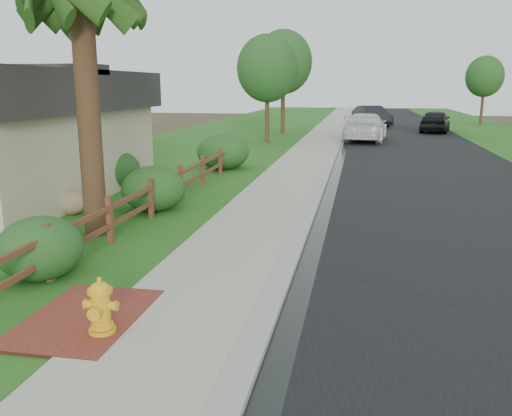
% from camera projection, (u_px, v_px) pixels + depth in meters
% --- Properties ---
extents(ground, '(120.00, 120.00, 0.00)m').
position_uv_depth(ground, '(244.00, 308.00, 8.61)').
color(ground, '#3A301F').
extents(road, '(8.00, 90.00, 0.02)m').
position_uv_depth(road, '(399.00, 132.00, 41.28)').
color(road, black).
rests_on(road, ground).
extents(curb, '(0.40, 90.00, 0.12)m').
position_uv_depth(curb, '(344.00, 130.00, 42.04)').
color(curb, gray).
rests_on(curb, ground).
extents(wet_gutter, '(0.50, 90.00, 0.00)m').
position_uv_depth(wet_gutter, '(348.00, 131.00, 41.98)').
color(wet_gutter, black).
rests_on(wet_gutter, road).
extents(sidewalk, '(2.20, 90.00, 0.10)m').
position_uv_depth(sidewalk, '(327.00, 130.00, 42.28)').
color(sidewalk, '#A29B8D').
rests_on(sidewalk, ground).
extents(grass_strip, '(1.60, 90.00, 0.06)m').
position_uv_depth(grass_strip, '(302.00, 130.00, 42.64)').
color(grass_strip, '#1F5017').
rests_on(grass_strip, ground).
extents(lawn_near, '(9.00, 90.00, 0.04)m').
position_uv_depth(lawn_near, '(238.00, 129.00, 43.60)').
color(lawn_near, '#1F5017').
rests_on(lawn_near, ground).
extents(verge_far, '(6.00, 90.00, 0.04)m').
position_uv_depth(verge_far, '(495.00, 133.00, 40.01)').
color(verge_far, '#1F5017').
rests_on(verge_far, ground).
extents(brick_patch, '(1.60, 2.40, 0.11)m').
position_uv_depth(brick_patch, '(85.00, 319.00, 8.04)').
color(brick_patch, maroon).
rests_on(brick_patch, ground).
extents(ranch_fence, '(0.12, 16.92, 1.10)m').
position_uv_depth(ranch_fence, '(167.00, 188.00, 15.26)').
color(ranch_fence, '#442116').
rests_on(ranch_fence, ground).
extents(fire_hydrant, '(0.52, 0.42, 0.81)m').
position_uv_depth(fire_hydrant, '(101.00, 308.00, 7.43)').
color(fire_hydrant, yellow).
rests_on(fire_hydrant, sidewalk).
extents(white_suv, '(2.97, 6.19, 1.74)m').
position_uv_depth(white_suv, '(365.00, 127.00, 34.22)').
color(white_suv, silver).
rests_on(white_suv, road).
extents(dark_car_mid, '(2.90, 5.19, 1.67)m').
position_uv_depth(dark_car_mid, '(435.00, 121.00, 40.70)').
color(dark_car_mid, black).
rests_on(dark_car_mid, road).
extents(dark_car_far, '(3.59, 5.57, 1.73)m').
position_uv_depth(dark_car_far, '(372.00, 116.00, 46.67)').
color(dark_car_far, black).
rests_on(dark_car_far, road).
extents(boulder, '(1.28, 1.11, 0.72)m').
position_uv_depth(boulder, '(69.00, 202.00, 14.68)').
color(boulder, brown).
rests_on(boulder, ground).
extents(shrub_a, '(1.95, 1.95, 1.16)m').
position_uv_depth(shrub_a, '(40.00, 248.00, 9.78)').
color(shrub_a, '#18441B').
rests_on(shrub_a, ground).
extents(shrub_b, '(2.33, 2.33, 1.34)m').
position_uv_depth(shrub_b, '(112.00, 170.00, 18.28)').
color(shrub_b, '#18441B').
rests_on(shrub_b, ground).
extents(shrub_c, '(2.26, 2.26, 1.28)m').
position_uv_depth(shrub_c, '(153.00, 189.00, 15.08)').
color(shrub_c, '#18441B').
rests_on(shrub_c, ground).
extents(shrub_d, '(2.88, 2.88, 1.48)m').
position_uv_depth(shrub_d, '(223.00, 152.00, 22.57)').
color(shrub_d, '#18441B').
rests_on(shrub_d, ground).
extents(tree_near_left, '(3.64, 3.64, 6.45)m').
position_uv_depth(tree_near_left, '(267.00, 69.00, 32.18)').
color(tree_near_left, '#342615').
rests_on(tree_near_left, ground).
extents(tree_mid_left, '(4.11, 4.11, 7.35)m').
position_uv_depth(tree_mid_left, '(283.00, 62.00, 38.48)').
color(tree_mid_left, '#342615').
rests_on(tree_mid_left, ground).
extents(tree_far_right, '(3.27, 3.27, 6.03)m').
position_uv_depth(tree_far_right, '(485.00, 77.00, 47.68)').
color(tree_far_right, '#342615').
rests_on(tree_far_right, ground).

